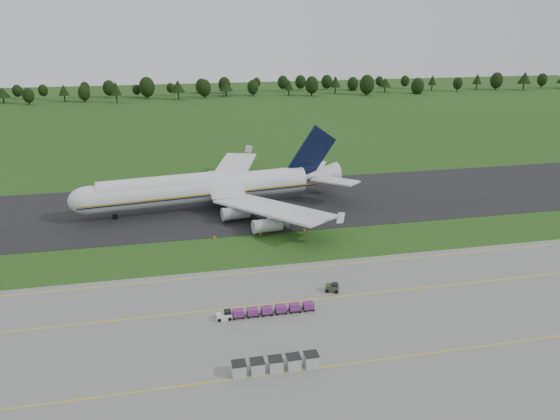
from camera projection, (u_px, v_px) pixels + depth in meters
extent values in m
plane|color=#224815|center=(258.00, 250.00, 108.23)|extent=(600.00, 600.00, 0.00)
cube|color=slate|center=(299.00, 344.00, 76.86)|extent=(300.00, 52.00, 0.06)
cube|color=black|center=(238.00, 205.00, 134.04)|extent=(300.00, 40.00, 0.08)
cube|color=yellow|center=(281.00, 303.00, 87.92)|extent=(300.00, 0.25, 0.01)
cube|color=yellow|center=(310.00, 369.00, 71.31)|extent=(300.00, 0.20, 0.01)
cube|color=yellow|center=(267.00, 271.00, 98.98)|extent=(120.00, 0.20, 0.01)
cylinder|color=black|center=(4.00, 100.00, 296.04)|extent=(0.70, 0.70, 3.03)
cone|color=black|center=(2.00, 92.00, 294.64)|extent=(8.03, 8.03, 5.39)
cylinder|color=black|center=(29.00, 101.00, 291.16)|extent=(0.70, 0.70, 3.14)
sphere|color=black|center=(28.00, 95.00, 290.09)|extent=(6.14, 6.14, 6.14)
cylinder|color=black|center=(65.00, 99.00, 300.46)|extent=(0.70, 0.70, 3.49)
cone|color=black|center=(64.00, 90.00, 298.86)|extent=(5.76, 5.76, 6.20)
cylinder|color=black|center=(85.00, 99.00, 299.96)|extent=(0.70, 0.70, 3.26)
sphere|color=black|center=(84.00, 93.00, 298.85)|extent=(6.47, 6.47, 6.47)
cylinder|color=black|center=(117.00, 99.00, 296.13)|extent=(0.70, 0.70, 4.13)
cone|color=black|center=(116.00, 88.00, 294.22)|extent=(5.92, 5.92, 7.35)
cylinder|color=black|center=(148.00, 95.00, 312.99)|extent=(0.70, 0.70, 4.23)
sphere|color=black|center=(147.00, 87.00, 311.54)|extent=(8.83, 8.83, 8.83)
cylinder|color=black|center=(178.00, 96.00, 308.55)|extent=(0.70, 0.70, 3.91)
cone|color=black|center=(178.00, 86.00, 306.75)|extent=(8.00, 8.00, 6.94)
cylinder|color=black|center=(205.00, 95.00, 314.94)|extent=(0.70, 0.70, 3.73)
sphere|color=black|center=(204.00, 88.00, 313.67)|extent=(7.64, 7.64, 7.64)
cylinder|color=black|center=(226.00, 93.00, 322.12)|extent=(0.70, 0.70, 3.15)
cone|color=black|center=(226.00, 86.00, 320.66)|extent=(8.37, 8.37, 5.60)
cylinder|color=black|center=(253.00, 93.00, 323.57)|extent=(0.70, 0.70, 3.35)
sphere|color=black|center=(253.00, 87.00, 322.43)|extent=(6.64, 6.64, 6.64)
cylinder|color=black|center=(289.00, 93.00, 323.84)|extent=(0.70, 0.70, 3.48)
cone|color=black|center=(289.00, 85.00, 322.24)|extent=(5.14, 5.14, 6.19)
cylinder|color=black|center=(312.00, 92.00, 322.61)|extent=(0.70, 0.70, 4.24)
sphere|color=black|center=(312.00, 85.00, 321.16)|extent=(7.88, 7.88, 7.88)
cylinder|color=black|center=(335.00, 90.00, 332.92)|extent=(0.70, 0.70, 3.91)
cone|color=black|center=(335.00, 81.00, 331.12)|extent=(6.61, 6.61, 6.95)
cylinder|color=black|center=(367.00, 92.00, 326.62)|extent=(0.70, 0.70, 4.11)
sphere|color=black|center=(367.00, 84.00, 325.22)|extent=(8.84, 8.84, 8.84)
cylinder|color=black|center=(385.00, 90.00, 339.88)|extent=(0.70, 0.70, 3.20)
cone|color=black|center=(385.00, 82.00, 338.40)|extent=(7.49, 7.49, 5.69)
cylinder|color=black|center=(417.00, 91.00, 332.83)|extent=(0.70, 0.70, 2.94)
sphere|color=black|center=(418.00, 86.00, 331.83)|extent=(7.88, 7.88, 7.88)
cylinder|color=black|center=(432.00, 88.00, 347.00)|extent=(0.70, 0.70, 3.60)
cone|color=black|center=(433.00, 80.00, 345.34)|extent=(5.32, 5.32, 6.40)
cylinder|color=black|center=(457.00, 89.00, 343.08)|extent=(0.70, 0.70, 3.34)
sphere|color=black|center=(458.00, 83.00, 341.94)|extent=(5.84, 5.84, 5.84)
cylinder|color=black|center=(476.00, 87.00, 350.94)|extent=(0.70, 0.70, 3.72)
cone|color=black|center=(477.00, 79.00, 349.23)|extent=(5.92, 5.92, 6.61)
cylinder|color=black|center=(496.00, 87.00, 351.32)|extent=(0.70, 0.70, 3.89)
sphere|color=black|center=(497.00, 80.00, 350.00)|extent=(7.90, 7.90, 7.90)
cylinder|color=black|center=(523.00, 87.00, 349.60)|extent=(0.70, 0.70, 4.16)
cone|color=black|center=(525.00, 78.00, 347.68)|extent=(8.55, 8.55, 7.39)
cylinder|color=black|center=(541.00, 85.00, 358.91)|extent=(0.70, 0.70, 3.66)
sphere|color=black|center=(542.00, 80.00, 357.66)|extent=(6.34, 6.34, 6.34)
cylinder|color=silver|center=(202.00, 189.00, 129.60)|extent=(51.62, 12.98, 6.36)
cylinder|color=silver|center=(164.00, 186.00, 126.30)|extent=(30.42, 8.83, 4.96)
sphere|color=silver|center=(88.00, 200.00, 121.48)|extent=(6.36, 6.36, 6.36)
cone|color=silver|center=(319.00, 175.00, 139.12)|extent=(10.42, 7.25, 6.04)
cube|color=gold|center=(205.00, 195.00, 126.94)|extent=(56.05, 7.41, 0.31)
cube|color=silver|center=(272.00, 208.00, 118.64)|extent=(23.93, 29.92, 0.49)
cube|color=silver|center=(232.00, 170.00, 148.62)|extent=(17.91, 31.28, 0.49)
cylinder|color=#9C9EA4|center=(236.00, 213.00, 122.38)|extent=(6.50, 3.61, 2.83)
cylinder|color=#9C9EA4|center=(267.00, 225.00, 115.09)|extent=(6.50, 3.61, 2.83)
cylinder|color=#9C9EA4|center=(213.00, 186.00, 142.15)|extent=(6.50, 3.61, 2.83)
cylinder|color=#9C9EA4|center=(220.00, 175.00, 152.13)|extent=(6.50, 3.61, 2.83)
cube|color=black|center=(312.00, 153.00, 136.45)|extent=(12.83, 2.16, 14.18)
cube|color=silver|center=(335.00, 181.00, 133.57)|extent=(11.05, 11.95, 0.40)
cube|color=silver|center=(314.00, 168.00, 145.34)|extent=(9.18, 12.46, 0.40)
cylinder|color=slate|center=(115.00, 215.00, 124.54)|extent=(0.32, 0.32, 1.94)
cylinder|color=black|center=(115.00, 217.00, 124.67)|extent=(1.24, 0.94, 1.15)
cylinder|color=slate|center=(228.00, 208.00, 129.13)|extent=(0.32, 0.32, 1.94)
cylinder|color=black|center=(228.00, 210.00, 129.26)|extent=(1.24, 0.94, 1.15)
cylinder|color=slate|center=(220.00, 198.00, 136.19)|extent=(0.32, 0.32, 1.94)
cylinder|color=black|center=(220.00, 200.00, 136.32)|extent=(1.24, 0.94, 1.15)
cube|color=silver|center=(224.00, 316.00, 82.98)|extent=(2.31, 1.25, 0.98)
cylinder|color=black|center=(219.00, 320.00, 82.32)|extent=(0.53, 0.20, 0.53)
cube|color=black|center=(238.00, 316.00, 83.47)|extent=(1.78, 1.33, 0.11)
cube|color=#6C266A|center=(238.00, 313.00, 83.29)|extent=(1.60, 1.25, 0.98)
cylinder|color=black|center=(234.00, 319.00, 82.80)|extent=(0.30, 0.13, 0.30)
cube|color=black|center=(252.00, 314.00, 83.91)|extent=(1.78, 1.33, 0.11)
cube|color=#6C266A|center=(252.00, 311.00, 83.73)|extent=(1.60, 1.25, 0.98)
cylinder|color=black|center=(249.00, 318.00, 83.25)|extent=(0.30, 0.13, 0.30)
cube|color=black|center=(267.00, 313.00, 84.35)|extent=(1.78, 1.33, 0.11)
cube|color=#6C266A|center=(267.00, 310.00, 84.17)|extent=(1.60, 1.25, 0.98)
cylinder|color=black|center=(263.00, 316.00, 83.69)|extent=(0.30, 0.13, 0.30)
cube|color=black|center=(281.00, 311.00, 84.79)|extent=(1.78, 1.33, 0.11)
cube|color=#6C266A|center=(281.00, 308.00, 84.62)|extent=(1.60, 1.25, 0.98)
cylinder|color=black|center=(277.00, 315.00, 84.13)|extent=(0.30, 0.13, 0.30)
cube|color=black|center=(295.00, 310.00, 85.23)|extent=(1.78, 1.33, 0.11)
cube|color=#6C266A|center=(295.00, 307.00, 85.06)|extent=(1.60, 1.25, 0.98)
cylinder|color=black|center=(291.00, 313.00, 84.57)|extent=(0.30, 0.13, 0.30)
cube|color=black|center=(308.00, 308.00, 85.68)|extent=(1.78, 1.33, 0.11)
cube|color=#6C266A|center=(308.00, 305.00, 85.50)|extent=(1.60, 1.25, 0.98)
cylinder|color=black|center=(305.00, 311.00, 85.01)|extent=(0.30, 0.13, 0.30)
cylinder|color=black|center=(224.00, 318.00, 83.06)|extent=(0.53, 0.20, 0.53)
cube|color=#323A29|center=(332.00, 288.00, 91.43)|extent=(2.49, 2.03, 1.19)
cylinder|color=black|center=(329.00, 292.00, 90.78)|extent=(0.60, 0.22, 0.60)
cylinder|color=black|center=(335.00, 287.00, 92.28)|extent=(0.60, 0.22, 0.60)
cube|color=#AFAFAF|center=(239.00, 369.00, 69.80)|extent=(1.74, 1.74, 1.74)
cube|color=black|center=(239.00, 363.00, 69.50)|extent=(1.85, 1.85, 0.09)
cube|color=#AFAFAF|center=(257.00, 367.00, 70.27)|extent=(1.74, 1.74, 1.74)
cube|color=black|center=(257.00, 361.00, 69.97)|extent=(1.85, 1.85, 0.09)
cube|color=#AFAFAF|center=(275.00, 365.00, 70.75)|extent=(1.74, 1.74, 1.74)
cube|color=black|center=(275.00, 359.00, 70.45)|extent=(1.85, 1.85, 0.09)
cube|color=#AFAFAF|center=(293.00, 362.00, 71.23)|extent=(1.74, 1.74, 1.74)
cube|color=black|center=(294.00, 356.00, 70.93)|extent=(1.85, 1.85, 0.09)
cube|color=#AFAFAF|center=(311.00, 360.00, 71.71)|extent=(1.74, 1.74, 1.74)
cube|color=black|center=(311.00, 354.00, 71.40)|extent=(1.85, 1.85, 0.09)
cube|color=#FF6708|center=(214.00, 238.00, 113.49)|extent=(0.50, 0.12, 0.60)
cube|color=black|center=(215.00, 239.00, 113.59)|extent=(0.30, 0.30, 0.04)
cube|color=#FF6708|center=(260.00, 234.00, 115.42)|extent=(0.50, 0.12, 0.60)
cube|color=black|center=(260.00, 235.00, 115.51)|extent=(0.30, 0.30, 0.04)
cube|color=#FF6708|center=(304.00, 230.00, 117.34)|extent=(0.50, 0.12, 0.60)
cube|color=black|center=(304.00, 232.00, 117.43)|extent=(0.30, 0.30, 0.04)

